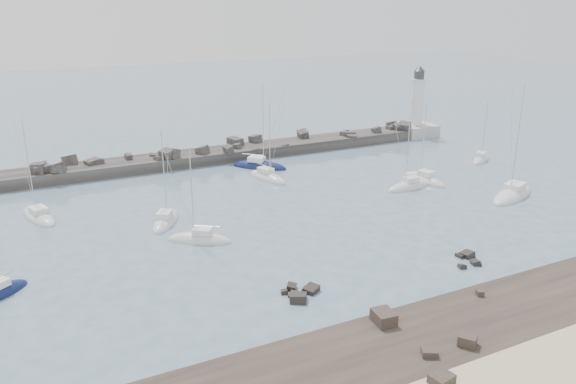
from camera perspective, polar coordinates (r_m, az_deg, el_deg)
The scene contains 15 objects.
ground at distance 62.29m, azimuth 0.62°, elevation -5.63°, with size 400.00×400.00×0.00m, color slate.
rock_shelf at distance 46.38m, azimuth 13.80°, elevation -15.48°, with size 140.00×12.00×1.99m.
rock_cluster_near at distance 52.55m, azimuth 1.33°, elevation -10.48°, with size 3.81×4.09×1.56m.
rock_cluster_far at distance 62.16m, azimuth 17.79°, elevation -6.51°, with size 3.58×3.32×1.08m.
breakwater at distance 93.84m, azimuth -14.20°, elevation 2.47°, with size 115.00×7.26×4.91m.
lighthouse at distance 116.86m, azimuth 12.86°, elevation 7.11°, with size 7.00×7.00×14.60m.
sailboat_1 at distance 77.06m, azimuth -24.01°, elevation -2.34°, with size 4.96×8.98×13.48m.
sailboat_3 at distance 70.59m, azimuth -12.30°, elevation -2.94°, with size 6.04×7.85×12.32m.
sailboat_4 at distance 64.52m, azimuth -8.95°, elevation -4.84°, with size 7.36×6.15×11.87m.
sailboat_5 at distance 85.95m, azimuth -2.12°, elevation 1.43°, with size 4.49×8.56×13.06m.
sailboat_6 at distance 91.95m, azimuth -2.93°, elevation 2.58°, with size 8.67×8.51×14.70m.
sailboat_7 at distance 83.48m, azimuth 12.13°, elevation 0.48°, with size 7.66×2.93×12.03m.
sailboat_8 at distance 87.40m, azimuth 13.64°, elevation 1.19°, with size 3.43×8.33×12.94m.
sailboat_9 at distance 84.19m, azimuth 21.83°, elevation -0.33°, with size 11.20×7.04×16.78m.
sailboat_10 at distance 101.61m, azimuth 18.98°, elevation 3.13°, with size 6.96×5.45×11.06m.
Camera 1 is at (-25.88, -50.50, 25.69)m, focal length 35.00 mm.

